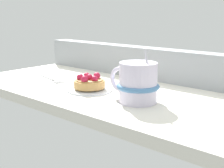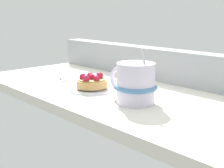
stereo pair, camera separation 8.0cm
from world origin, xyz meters
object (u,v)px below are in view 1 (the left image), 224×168
(raspberry_tart, at_px, (89,82))
(coffee_mug, at_px, (137,83))
(dessert_plate, at_px, (90,89))
(dessert_fork, at_px, (49,78))

(raspberry_tart, xyz_separation_m, coffee_mug, (0.17, -0.00, 0.02))
(dessert_plate, bearing_deg, dessert_fork, 174.42)
(raspberry_tart, distance_m, dessert_fork, 0.21)
(coffee_mug, relative_size, dessert_fork, 0.81)
(raspberry_tart, height_order, coffee_mug, coffee_mug)
(dessert_fork, bearing_deg, raspberry_tart, -5.70)
(dessert_plate, distance_m, raspberry_tart, 0.02)
(coffee_mug, xyz_separation_m, dessert_fork, (-0.37, 0.02, -0.04))
(coffee_mug, distance_m, dessert_fork, 0.37)
(coffee_mug, bearing_deg, dessert_fork, 176.47)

